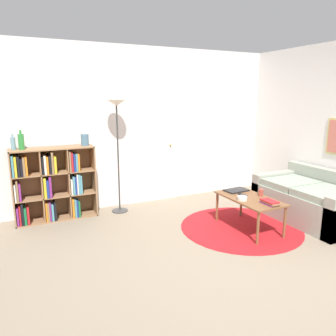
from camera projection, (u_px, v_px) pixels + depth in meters
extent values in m
plane|color=gray|center=(241.00, 274.00, 3.40)|extent=(14.00, 14.00, 0.00)
cube|color=silver|center=(143.00, 127.00, 5.50)|extent=(7.76, 0.05, 2.60)
cube|color=white|center=(153.00, 144.00, 5.60)|extent=(0.93, 0.02, 2.02)
sphere|color=tan|center=(171.00, 145.00, 5.72)|extent=(0.04, 0.04, 0.04)
cube|color=silver|center=(312.00, 128.00, 5.32)|extent=(0.05, 5.68, 2.60)
cylinder|color=#B2191E|center=(241.00, 227.00, 4.60)|extent=(1.68, 1.68, 0.01)
cube|color=#936B47|center=(12.00, 188.00, 4.59)|extent=(0.02, 0.34, 1.08)
cube|color=#936B47|center=(93.00, 180.00, 5.08)|extent=(0.02, 0.34, 1.08)
cube|color=#936B47|center=(52.00, 148.00, 4.72)|extent=(1.16, 0.34, 0.02)
cube|color=#936B47|center=(57.00, 218.00, 4.95)|extent=(1.16, 0.34, 0.02)
cube|color=#936B47|center=(53.00, 181.00, 4.98)|extent=(1.16, 0.02, 1.08)
cube|color=#936B47|center=(41.00, 185.00, 4.75)|extent=(0.02, 0.32, 1.04)
cube|color=#936B47|center=(68.00, 182.00, 4.91)|extent=(0.02, 0.32, 1.04)
cube|color=#936B47|center=(56.00, 195.00, 4.87)|extent=(1.13, 0.32, 0.02)
cube|color=#936B47|center=(54.00, 172.00, 4.80)|extent=(1.13, 0.32, 0.02)
cube|color=#7F287A|center=(18.00, 216.00, 4.66)|extent=(0.03, 0.25, 0.25)
cube|color=#B21E23|center=(20.00, 215.00, 4.64)|extent=(0.02, 0.20, 0.28)
cube|color=black|center=(22.00, 213.00, 4.66)|extent=(0.03, 0.21, 0.31)
cube|color=#196B38|center=(25.00, 215.00, 4.70)|extent=(0.03, 0.26, 0.25)
cube|color=#B21E23|center=(28.00, 215.00, 4.69)|extent=(0.03, 0.19, 0.25)
cube|color=orange|center=(46.00, 211.00, 4.81)|extent=(0.02, 0.24, 0.28)
cube|color=olive|center=(48.00, 211.00, 4.81)|extent=(0.03, 0.22, 0.27)
cube|color=#7F287A|center=(50.00, 210.00, 4.83)|extent=(0.02, 0.23, 0.28)
cube|color=teal|center=(52.00, 211.00, 4.85)|extent=(0.03, 0.24, 0.24)
cube|color=black|center=(55.00, 210.00, 4.84)|extent=(0.03, 0.20, 0.27)
cube|color=orange|center=(72.00, 207.00, 4.96)|extent=(0.03, 0.21, 0.29)
cube|color=teal|center=(75.00, 207.00, 4.98)|extent=(0.03, 0.22, 0.27)
cube|color=navy|center=(76.00, 207.00, 5.00)|extent=(0.02, 0.25, 0.26)
cube|color=#196B38|center=(78.00, 208.00, 5.00)|extent=(0.02, 0.21, 0.24)
cube|color=silver|center=(15.00, 192.00, 4.57)|extent=(0.02, 0.23, 0.24)
cube|color=olive|center=(17.00, 190.00, 4.56)|extent=(0.02, 0.20, 0.29)
cube|color=#7F287A|center=(20.00, 191.00, 4.61)|extent=(0.03, 0.26, 0.24)
cube|color=gold|center=(44.00, 187.00, 4.73)|extent=(0.03, 0.23, 0.29)
cube|color=navy|center=(47.00, 188.00, 4.77)|extent=(0.03, 0.27, 0.26)
cube|color=#7F287A|center=(50.00, 186.00, 4.76)|extent=(0.03, 0.22, 0.31)
cube|color=silver|center=(71.00, 186.00, 4.88)|extent=(0.02, 0.19, 0.23)
cube|color=teal|center=(73.00, 185.00, 4.90)|extent=(0.03, 0.21, 0.27)
cube|color=navy|center=(75.00, 185.00, 4.91)|extent=(0.02, 0.22, 0.26)
cube|color=silver|center=(76.00, 183.00, 4.92)|extent=(0.02, 0.23, 0.30)
cube|color=teal|center=(78.00, 183.00, 4.92)|extent=(0.02, 0.19, 0.30)
cube|color=teal|center=(80.00, 183.00, 4.96)|extent=(0.02, 0.26, 0.28)
cube|color=teal|center=(12.00, 166.00, 4.49)|extent=(0.03, 0.23, 0.30)
cube|color=gold|center=(15.00, 166.00, 4.52)|extent=(0.03, 0.25, 0.28)
cube|color=black|center=(18.00, 166.00, 4.54)|extent=(0.03, 0.27, 0.28)
cube|color=black|center=(21.00, 167.00, 4.54)|extent=(0.03, 0.22, 0.25)
cube|color=olive|center=(24.00, 166.00, 4.55)|extent=(0.03, 0.22, 0.26)
cube|color=orange|center=(26.00, 166.00, 4.57)|extent=(0.03, 0.25, 0.27)
cube|color=black|center=(42.00, 165.00, 4.65)|extent=(0.02, 0.21, 0.25)
cube|color=silver|center=(45.00, 165.00, 4.65)|extent=(0.03, 0.20, 0.26)
cube|color=orange|center=(47.00, 165.00, 4.69)|extent=(0.03, 0.24, 0.25)
cube|color=black|center=(49.00, 164.00, 4.72)|extent=(0.03, 0.27, 0.26)
cube|color=olive|center=(52.00, 162.00, 4.71)|extent=(0.03, 0.24, 0.31)
cube|color=gold|center=(54.00, 164.00, 4.74)|extent=(0.03, 0.24, 0.24)
cube|color=olive|center=(69.00, 161.00, 4.83)|extent=(0.02, 0.26, 0.30)
cube|color=#B21E23|center=(71.00, 161.00, 4.84)|extent=(0.03, 0.26, 0.28)
cube|color=navy|center=(73.00, 162.00, 4.84)|extent=(0.02, 0.22, 0.26)
cube|color=teal|center=(75.00, 162.00, 4.87)|extent=(0.03, 0.26, 0.26)
cube|color=orange|center=(78.00, 162.00, 4.87)|extent=(0.02, 0.24, 0.26)
cylinder|color=#333333|center=(120.00, 211.00, 5.26)|extent=(0.25, 0.25, 0.01)
cylinder|color=#333333|center=(118.00, 157.00, 5.07)|extent=(0.02, 0.02, 1.66)
cone|color=white|center=(116.00, 103.00, 4.89)|extent=(0.30, 0.30, 0.10)
cube|color=gray|center=(309.00, 205.00, 4.88)|extent=(0.93, 1.52, 0.44)
cube|color=gray|center=(328.00, 193.00, 5.02)|extent=(0.16, 1.52, 0.72)
cube|color=gray|center=(276.00, 189.00, 5.47)|extent=(0.93, 0.16, 0.58)
cube|color=#8CA08A|center=(324.00, 193.00, 4.53)|extent=(0.73, 0.58, 0.10)
cube|color=#8CA08A|center=(291.00, 183.00, 5.05)|extent=(0.73, 0.58, 0.10)
cube|color=brown|center=(250.00, 198.00, 4.46)|extent=(0.52, 0.97, 0.02)
cylinder|color=brown|center=(258.00, 228.00, 4.03)|extent=(0.04, 0.04, 0.43)
cylinder|color=brown|center=(217.00, 207.00, 4.81)|extent=(0.04, 0.04, 0.43)
cylinder|color=brown|center=(285.00, 222.00, 4.22)|extent=(0.04, 0.04, 0.43)
cylinder|color=brown|center=(241.00, 203.00, 5.00)|extent=(0.04, 0.04, 0.43)
cube|color=black|center=(236.00, 190.00, 4.77)|extent=(0.35, 0.24, 0.02)
cylinder|color=silver|center=(242.00, 198.00, 4.35)|extent=(0.13, 0.13, 0.05)
cube|color=#7F287A|center=(269.00, 204.00, 4.19)|extent=(0.13, 0.23, 0.01)
cube|color=olive|center=(270.00, 203.00, 4.18)|extent=(0.13, 0.23, 0.02)
cube|color=#B21E23|center=(270.00, 201.00, 4.18)|extent=(0.13, 0.23, 0.02)
cylinder|color=#A33D33|center=(261.00, 193.00, 4.54)|extent=(0.07, 0.07, 0.09)
cube|color=black|center=(243.00, 195.00, 4.55)|extent=(0.05, 0.15, 0.02)
cylinder|color=#6B93A3|center=(13.00, 144.00, 4.51)|extent=(0.06, 0.06, 0.17)
cylinder|color=#6B93A3|center=(12.00, 136.00, 4.49)|extent=(0.02, 0.02, 0.04)
cylinder|color=#2D8438|center=(21.00, 142.00, 4.53)|extent=(0.08, 0.08, 0.22)
cylinder|color=#2D8438|center=(20.00, 132.00, 4.50)|extent=(0.03, 0.03, 0.05)
cylinder|color=slate|center=(85.00, 140.00, 4.90)|extent=(0.12, 0.12, 0.17)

